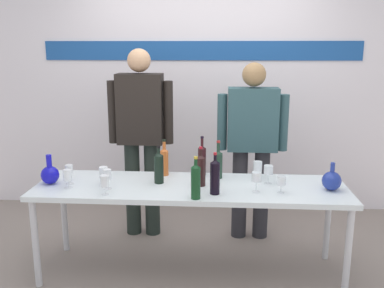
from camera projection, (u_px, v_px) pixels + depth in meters
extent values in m
plane|color=gray|center=(191.00, 271.00, 3.44)|extent=(10.00, 10.00, 0.00)
cube|color=silver|center=(201.00, 73.00, 4.58)|extent=(4.80, 0.10, 3.00)
cube|color=#1C4D95|center=(201.00, 51.00, 4.47)|extent=(3.36, 0.01, 0.20)
cube|color=silver|center=(191.00, 188.00, 3.28)|extent=(2.40, 0.69, 0.04)
cylinder|color=silver|center=(36.00, 244.00, 3.16)|extent=(0.05, 0.05, 0.69)
cylinder|color=silver|center=(348.00, 254.00, 3.00)|extent=(0.05, 0.05, 0.69)
cylinder|color=silver|center=(64.00, 213.00, 3.72)|extent=(0.05, 0.05, 0.69)
cylinder|color=silver|center=(328.00, 221.00, 3.57)|extent=(0.05, 0.05, 0.69)
sphere|color=#1514BA|center=(50.00, 175.00, 3.30)|extent=(0.14, 0.14, 0.14)
cylinder|color=#1514BA|center=(49.00, 161.00, 3.27)|extent=(0.04, 0.04, 0.10)
sphere|color=navy|center=(332.00, 181.00, 3.15)|extent=(0.14, 0.14, 0.14)
cylinder|color=navy|center=(333.00, 168.00, 3.13)|extent=(0.03, 0.03, 0.08)
cylinder|color=#1F2823|center=(133.00, 189.00, 4.05)|extent=(0.14, 0.14, 0.90)
cylinder|color=#1F2823|center=(152.00, 189.00, 4.04)|extent=(0.14, 0.14, 0.90)
cube|color=black|center=(140.00, 109.00, 3.87)|extent=(0.41, 0.22, 0.64)
cylinder|color=black|center=(113.00, 112.00, 3.90)|extent=(0.09, 0.09, 0.58)
cylinder|color=black|center=(168.00, 113.00, 3.86)|extent=(0.09, 0.09, 0.58)
sphere|color=tan|center=(139.00, 60.00, 3.78)|extent=(0.21, 0.21, 0.21)
cylinder|color=#28272D|center=(239.00, 194.00, 3.99)|extent=(0.14, 0.14, 0.85)
cylinder|color=#28272D|center=(261.00, 194.00, 3.98)|extent=(0.14, 0.14, 0.85)
cube|color=#315257|center=(253.00, 119.00, 3.82)|extent=(0.45, 0.22, 0.57)
cylinder|color=#315257|center=(222.00, 122.00, 3.85)|extent=(0.09, 0.09, 0.51)
cylinder|color=#315257|center=(283.00, 123.00, 3.81)|extent=(0.09, 0.09, 0.51)
sphere|color=#9B754C|center=(254.00, 75.00, 3.73)|extent=(0.21, 0.21, 0.21)
cylinder|color=#341318|center=(202.00, 162.00, 3.52)|extent=(0.07, 0.07, 0.23)
cone|color=#341318|center=(202.00, 147.00, 3.49)|extent=(0.07, 0.07, 0.03)
cylinder|color=#341318|center=(202.00, 143.00, 3.48)|extent=(0.02, 0.02, 0.09)
cylinder|color=black|center=(202.00, 137.00, 3.47)|extent=(0.03, 0.03, 0.02)
cylinder|color=black|center=(215.00, 179.00, 3.06)|extent=(0.07, 0.07, 0.23)
cone|color=black|center=(215.00, 161.00, 3.03)|extent=(0.07, 0.07, 0.03)
cylinder|color=black|center=(215.00, 159.00, 3.03)|extent=(0.02, 0.02, 0.06)
cylinder|color=#AD1D25|center=(215.00, 154.00, 3.02)|extent=(0.03, 0.03, 0.02)
cylinder|color=#D0632A|center=(164.00, 163.00, 3.51)|extent=(0.07, 0.07, 0.21)
cone|color=#D0632A|center=(164.00, 150.00, 3.49)|extent=(0.07, 0.07, 0.03)
cylinder|color=#D0632A|center=(164.00, 146.00, 3.48)|extent=(0.03, 0.03, 0.08)
cylinder|color=black|center=(164.00, 141.00, 3.47)|extent=(0.03, 0.03, 0.02)
cylinder|color=#103A1B|center=(196.00, 183.00, 2.97)|extent=(0.07, 0.07, 0.23)
cone|color=#103A1B|center=(196.00, 166.00, 2.94)|extent=(0.07, 0.07, 0.03)
cylinder|color=#103A1B|center=(196.00, 163.00, 2.94)|extent=(0.02, 0.02, 0.06)
cylinder|color=gold|center=(196.00, 158.00, 2.93)|extent=(0.03, 0.03, 0.02)
cylinder|color=black|center=(201.00, 172.00, 3.24)|extent=(0.07, 0.07, 0.22)
cone|color=black|center=(201.00, 156.00, 3.22)|extent=(0.07, 0.07, 0.03)
cylinder|color=black|center=(201.00, 153.00, 3.21)|extent=(0.02, 0.02, 0.07)
cylinder|color=#AD1523|center=(201.00, 148.00, 3.20)|extent=(0.03, 0.03, 0.02)
cylinder|color=#1D3728|center=(218.00, 166.00, 3.44)|extent=(0.07, 0.07, 0.21)
cone|color=#1D3728|center=(218.00, 152.00, 3.41)|extent=(0.07, 0.07, 0.03)
cylinder|color=#1D3728|center=(218.00, 148.00, 3.41)|extent=(0.03, 0.03, 0.09)
cylinder|color=#A92422|center=(218.00, 142.00, 3.39)|extent=(0.03, 0.03, 0.02)
cylinder|color=black|center=(159.00, 169.00, 3.31)|extent=(0.07, 0.07, 0.22)
cone|color=black|center=(159.00, 154.00, 3.28)|extent=(0.07, 0.07, 0.03)
cylinder|color=black|center=(159.00, 152.00, 3.28)|extent=(0.02, 0.02, 0.06)
cylinder|color=black|center=(158.00, 147.00, 3.27)|extent=(0.03, 0.03, 0.02)
cylinder|color=white|center=(108.00, 189.00, 3.19)|extent=(0.06, 0.06, 0.00)
cylinder|color=white|center=(108.00, 184.00, 3.18)|extent=(0.01, 0.01, 0.08)
cylinder|color=white|center=(107.00, 174.00, 3.16)|extent=(0.06, 0.06, 0.08)
cylinder|color=white|center=(70.00, 184.00, 3.31)|extent=(0.06, 0.06, 0.00)
cylinder|color=white|center=(70.00, 179.00, 3.30)|extent=(0.01, 0.01, 0.08)
cylinder|color=white|center=(69.00, 169.00, 3.28)|extent=(0.06, 0.06, 0.07)
cylinder|color=white|center=(105.00, 194.00, 3.07)|extent=(0.05, 0.05, 0.00)
cylinder|color=white|center=(105.00, 190.00, 3.06)|extent=(0.01, 0.01, 0.06)
cylinder|color=white|center=(105.00, 181.00, 3.05)|extent=(0.06, 0.06, 0.08)
cylinder|color=white|center=(104.00, 185.00, 3.28)|extent=(0.06, 0.06, 0.00)
cylinder|color=white|center=(104.00, 181.00, 3.27)|extent=(0.01, 0.01, 0.06)
cylinder|color=white|center=(104.00, 172.00, 3.26)|extent=(0.07, 0.07, 0.09)
cylinder|color=white|center=(68.00, 188.00, 3.22)|extent=(0.06, 0.06, 0.00)
cylinder|color=white|center=(68.00, 184.00, 3.21)|extent=(0.01, 0.01, 0.06)
cylinder|color=white|center=(68.00, 175.00, 3.19)|extent=(0.06, 0.06, 0.08)
cylinder|color=white|center=(268.00, 183.00, 3.32)|extent=(0.06, 0.06, 0.00)
cylinder|color=white|center=(268.00, 179.00, 3.31)|extent=(0.01, 0.01, 0.08)
cylinder|color=white|center=(268.00, 170.00, 3.29)|extent=(0.07, 0.07, 0.07)
cylinder|color=white|center=(281.00, 193.00, 3.11)|extent=(0.05, 0.05, 0.00)
cylinder|color=white|center=(281.00, 189.00, 3.10)|extent=(0.01, 0.01, 0.06)
cylinder|color=white|center=(281.00, 181.00, 3.08)|extent=(0.06, 0.06, 0.07)
cylinder|color=white|center=(257.00, 178.00, 3.45)|extent=(0.06, 0.06, 0.00)
cylinder|color=white|center=(257.00, 175.00, 3.44)|extent=(0.01, 0.01, 0.06)
cylinder|color=white|center=(258.00, 167.00, 3.42)|extent=(0.07, 0.07, 0.09)
cylinder|color=white|center=(256.00, 192.00, 3.13)|extent=(0.06, 0.06, 0.00)
cylinder|color=white|center=(256.00, 186.00, 3.12)|extent=(0.01, 0.01, 0.08)
cylinder|color=white|center=(257.00, 177.00, 3.10)|extent=(0.07, 0.07, 0.07)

